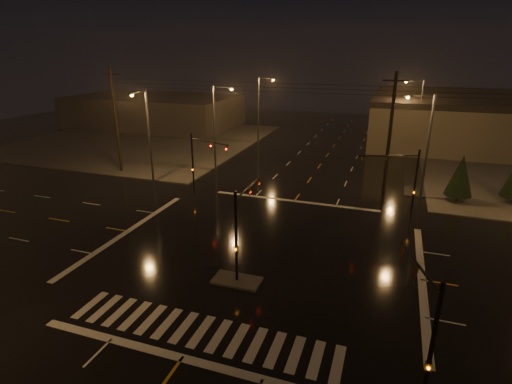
% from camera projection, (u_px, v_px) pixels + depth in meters
% --- Properties ---
extents(ground, '(140.00, 140.00, 0.00)m').
position_uv_depth(ground, '(257.00, 253.00, 28.60)').
color(ground, black).
rests_on(ground, ground).
extents(sidewalk_nw, '(36.00, 36.00, 0.12)m').
position_uv_depth(sidewalk_nw, '(142.00, 140.00, 64.53)').
color(sidewalk_nw, '#403D39').
rests_on(sidewalk_nw, ground).
extents(median_island, '(3.00, 1.60, 0.15)m').
position_uv_depth(median_island, '(237.00, 280.00, 25.01)').
color(median_island, '#403D39').
rests_on(median_island, ground).
extents(crosswalk, '(15.00, 2.60, 0.01)m').
position_uv_depth(crosswalk, '(201.00, 331.00, 20.59)').
color(crosswalk, beige).
rests_on(crosswalk, ground).
extents(stop_bar_near, '(16.00, 0.50, 0.01)m').
position_uv_depth(stop_bar_near, '(182.00, 358.00, 18.81)').
color(stop_bar_near, beige).
rests_on(stop_bar_near, ground).
extents(stop_bar_far, '(16.00, 0.50, 0.01)m').
position_uv_depth(stop_bar_far, '(294.00, 201.00, 38.39)').
color(stop_bar_far, beige).
rests_on(stop_bar_far, ground).
extents(commercial_block, '(30.00, 18.00, 5.60)m').
position_uv_depth(commercial_block, '(155.00, 111.00, 75.83)').
color(commercial_block, '#3F3A37').
rests_on(commercial_block, ground).
extents(signal_mast_median, '(0.25, 4.59, 6.00)m').
position_uv_depth(signal_mast_median, '(241.00, 221.00, 24.61)').
color(signal_mast_median, black).
rests_on(signal_mast_median, ground).
extents(signal_mast_ne, '(4.84, 1.86, 6.00)m').
position_uv_depth(signal_mast_ne, '(404.00, 175.00, 33.43)').
color(signal_mast_ne, black).
rests_on(signal_mast_ne, ground).
extents(signal_mast_nw, '(4.84, 1.86, 6.00)m').
position_uv_depth(signal_mast_nw, '(200.00, 157.00, 39.28)').
color(signal_mast_nw, black).
rests_on(signal_mast_nw, ground).
extents(signal_mast_se, '(1.55, 3.87, 6.00)m').
position_uv_depth(signal_mast_se, '(425.00, 322.00, 15.53)').
color(signal_mast_se, black).
rests_on(signal_mast_se, ground).
extents(streetlight_1, '(2.77, 0.32, 10.00)m').
position_uv_depth(streetlight_1, '(216.00, 123.00, 46.13)').
color(streetlight_1, '#38383A').
rests_on(streetlight_1, ground).
extents(streetlight_2, '(2.77, 0.32, 10.00)m').
position_uv_depth(streetlight_2, '(260.00, 106.00, 60.37)').
color(streetlight_2, '#38383A').
rests_on(streetlight_2, ground).
extents(streetlight_3, '(2.77, 0.32, 10.00)m').
position_uv_depth(streetlight_3, '(425.00, 139.00, 37.46)').
color(streetlight_3, '#38383A').
rests_on(streetlight_3, ground).
extents(streetlight_4, '(2.77, 0.32, 10.00)m').
position_uv_depth(streetlight_4, '(418.00, 111.00, 55.26)').
color(streetlight_4, '#38383A').
rests_on(streetlight_4, ground).
extents(streetlight_5, '(0.32, 2.77, 10.00)m').
position_uv_depth(streetlight_5, '(147.00, 131.00, 41.54)').
color(streetlight_5, '#38383A').
rests_on(streetlight_5, ground).
extents(utility_pole_0, '(2.20, 0.32, 12.00)m').
position_uv_depth(utility_pole_0, '(116.00, 120.00, 45.78)').
color(utility_pole_0, black).
rests_on(utility_pole_0, ground).
extents(utility_pole_1, '(2.20, 0.32, 12.00)m').
position_uv_depth(utility_pole_1, '(389.00, 138.00, 36.55)').
color(utility_pole_1, black).
rests_on(utility_pole_1, ground).
extents(conifer_0, '(2.48, 2.48, 4.58)m').
position_uv_depth(conifer_0, '(461.00, 175.00, 37.34)').
color(conifer_0, black).
rests_on(conifer_0, ground).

